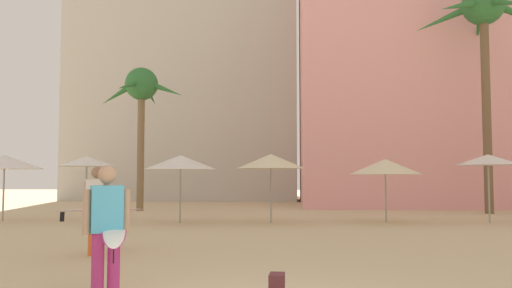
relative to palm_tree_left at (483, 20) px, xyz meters
name	(u,v)px	position (x,y,z in m)	size (l,w,h in m)	color
hotel_pink	(449,82)	(0.87, 8.18, -1.32)	(17.72, 11.98, 14.50)	pink
palm_tree_left	(483,20)	(0.00, 0.00, 0.00)	(5.78, 6.05, 10.20)	brown
palm_tree_center	(141,93)	(-15.71, 0.85, -2.96)	(4.23, 4.35, 6.83)	brown
cafe_umbrella_0	(488,160)	(-1.71, -4.74, -6.38)	(2.17, 2.17, 2.37)	gray
cafe_umbrella_1	(271,161)	(-9.24, -5.18, -6.43)	(2.39, 2.39, 2.39)	gray
cafe_umbrella_2	(4,162)	(-18.93, -5.16, -6.44)	(2.74, 2.74, 2.38)	gray
cafe_umbrella_3	(385,167)	(-5.23, -4.77, -6.62)	(2.51, 2.51, 2.22)	gray
cafe_umbrella_4	(87,161)	(-15.92, -5.02, -6.41)	(2.03, 2.03, 2.35)	gray
cafe_umbrella_5	(181,162)	(-12.37, -5.51, -6.47)	(2.54, 2.54, 2.35)	gray
person_mid_center	(110,226)	(-10.88, -16.52, -7.64)	(1.27, 2.88, 1.73)	#B7337F
person_far_left	(99,208)	(-12.43, -12.88, -7.61)	(1.29, 2.71, 1.79)	orange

